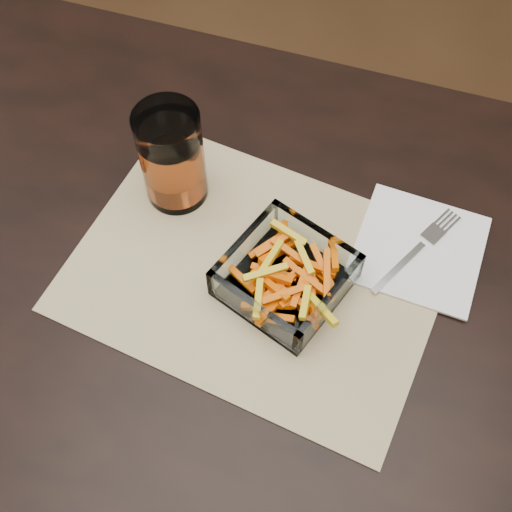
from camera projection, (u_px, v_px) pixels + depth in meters
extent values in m
plane|color=#331E0F|center=(256.00, 456.00, 1.43)|extent=(4.50, 4.50, 0.00)
cube|color=black|center=(256.00, 321.00, 0.79)|extent=(1.60, 0.90, 0.03)
cube|color=tan|center=(256.00, 272.00, 0.81)|extent=(0.49, 0.38, 0.00)
cube|color=white|center=(285.00, 284.00, 0.80)|extent=(0.17, 0.17, 0.01)
cube|color=white|center=(316.00, 240.00, 0.80)|extent=(0.13, 0.05, 0.05)
cube|color=white|center=(254.00, 313.00, 0.75)|extent=(0.13, 0.05, 0.05)
cube|color=white|center=(245.00, 248.00, 0.80)|extent=(0.05, 0.13, 0.05)
cube|color=white|center=(329.00, 304.00, 0.76)|extent=(0.05, 0.13, 0.05)
cylinder|color=white|center=(172.00, 157.00, 0.81)|extent=(0.08, 0.08, 0.14)
cylinder|color=#AD4318|center=(173.00, 165.00, 0.82)|extent=(0.07, 0.07, 0.09)
cube|color=white|center=(419.00, 249.00, 0.82)|extent=(0.17, 0.17, 0.00)
cube|color=silver|center=(398.00, 267.00, 0.81)|extent=(0.05, 0.09, 0.00)
cube|color=silver|center=(433.00, 234.00, 0.83)|extent=(0.03, 0.04, 0.00)
cube|color=silver|center=(442.00, 216.00, 0.84)|extent=(0.02, 0.03, 0.00)
cube|color=silver|center=(445.00, 219.00, 0.84)|extent=(0.02, 0.03, 0.00)
cube|color=silver|center=(449.00, 222.00, 0.84)|extent=(0.02, 0.03, 0.00)
cube|color=silver|center=(453.00, 225.00, 0.84)|extent=(0.02, 0.03, 0.00)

